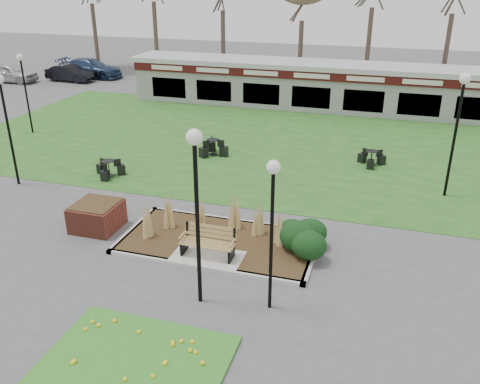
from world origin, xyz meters
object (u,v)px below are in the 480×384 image
(lamp_post_mid_left, at_px, (4,106))
(car_blue, at_px, (90,68))
(park_bench, at_px, (208,241))
(brick_planter, at_px, (97,216))
(bistro_set_a, at_px, (213,150))
(bistro_set_c, at_px, (371,160))
(lamp_post_near_left, at_px, (196,181))
(lamp_post_far_left, at_px, (23,76))
(bistro_set_b, at_px, (109,171))
(lamp_post_mid_right, at_px, (460,109))
(car_silver, at_px, (10,73))
(food_pavilion, at_px, (315,85))
(lamp_post_near_right, at_px, (272,204))
(car_black, at_px, (70,73))

(lamp_post_mid_left, bearing_deg, car_blue, 114.74)
(park_bench, xyz_separation_m, brick_planter, (-4.40, 0.75, -0.11))
(bistro_set_a, xyz_separation_m, bistro_set_c, (7.44, 0.81, -0.03))
(lamp_post_mid_left, height_order, car_blue, lamp_post_mid_left)
(lamp_post_near_left, distance_m, lamp_post_far_left, 18.70)
(lamp_post_far_left, xyz_separation_m, bistro_set_b, (7.43, -4.47, -2.85))
(park_bench, relative_size, lamp_post_mid_left, 0.37)
(lamp_post_mid_right, bearing_deg, car_silver, 157.01)
(brick_planter, xyz_separation_m, lamp_post_near_left, (4.96, -2.93, 3.07))
(food_pavilion, bearing_deg, bistro_set_a, -106.46)
(lamp_post_mid_left, distance_m, lamp_post_mid_right, 17.54)
(bistro_set_c, bearing_deg, lamp_post_near_right, -98.98)
(bistro_set_b, bearing_deg, car_silver, 139.07)
(brick_planter, bearing_deg, bistro_set_b, 115.77)
(lamp_post_near_left, relative_size, car_silver, 1.12)
(food_pavilion, distance_m, lamp_post_mid_left, 19.21)
(bistro_set_a, bearing_deg, lamp_post_mid_right, -9.99)
(brick_planter, distance_m, lamp_post_far_left, 13.29)
(lamp_post_mid_left, bearing_deg, bistro_set_c, 25.23)
(park_bench, relative_size, bistro_set_b, 1.30)
(bistro_set_a, bearing_deg, car_blue, 137.07)
(park_bench, distance_m, bistro_set_b, 8.31)
(lamp_post_mid_left, xyz_separation_m, car_silver, (-14.76, 17.48, -2.60))
(lamp_post_mid_left, height_order, car_silver, lamp_post_mid_left)
(lamp_post_mid_left, relative_size, car_blue, 0.86)
(lamp_post_near_left, bearing_deg, lamp_post_mid_left, 152.15)
(lamp_post_far_left, bearing_deg, lamp_post_mid_right, -6.37)
(lamp_post_near_right, bearing_deg, lamp_post_mid_left, 157.01)
(park_bench, height_order, bistro_set_c, park_bench)
(food_pavilion, height_order, bistro_set_a, food_pavilion)
(lamp_post_mid_right, distance_m, bistro_set_a, 11.13)
(lamp_post_near_left, bearing_deg, park_bench, 104.38)
(park_bench, height_order, car_silver, car_silver)
(bistro_set_c, distance_m, car_silver, 30.80)
(food_pavilion, distance_m, bistro_set_a, 11.15)
(food_pavilion, bearing_deg, bistro_set_c, -66.38)
(bistro_set_b, relative_size, car_black, 0.33)
(brick_planter, xyz_separation_m, bistro_set_c, (8.70, 9.14, -0.23))
(lamp_post_mid_right, bearing_deg, park_bench, -135.39)
(lamp_post_mid_left, bearing_deg, bistro_set_a, 41.30)
(brick_planter, relative_size, car_black, 0.38)
(lamp_post_mid_left, xyz_separation_m, lamp_post_mid_right, (17.09, 3.96, 0.20))
(car_silver, bearing_deg, car_black, -70.96)
(lamp_post_mid_left, height_order, bistro_set_a, lamp_post_mid_left)
(brick_planter, relative_size, bistro_set_a, 1.03)
(food_pavilion, height_order, lamp_post_near_left, lamp_post_near_left)
(lamp_post_mid_left, relative_size, car_silver, 1.05)
(lamp_post_mid_left, distance_m, bistro_set_a, 9.32)
(lamp_post_mid_left, bearing_deg, car_silver, 130.19)
(lamp_post_mid_left, distance_m, bistro_set_c, 15.84)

